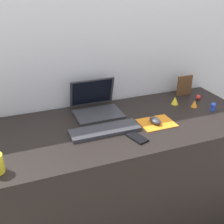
% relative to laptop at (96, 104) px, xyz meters
% --- Properties ---
extents(ground_plane, '(6.00, 6.00, 0.00)m').
position_rel_laptop_xyz_m(ground_plane, '(0.05, -0.22, -0.79)').
color(ground_plane, gray).
extents(back_wall, '(2.97, 0.05, 1.60)m').
position_rel_laptop_xyz_m(back_wall, '(0.05, 0.17, 0.01)').
color(back_wall, silver).
rests_on(back_wall, ground_plane).
extents(desk, '(1.77, 0.70, 0.74)m').
position_rel_laptop_xyz_m(desk, '(0.05, -0.22, -0.42)').
color(desk, black).
rests_on(desk, ground_plane).
extents(laptop, '(0.30, 0.27, 0.21)m').
position_rel_laptop_xyz_m(laptop, '(0.00, 0.00, 0.00)').
color(laptop, '#333338').
rests_on(laptop, desk).
extents(keyboard, '(0.41, 0.13, 0.02)m').
position_rel_laptop_xyz_m(keyboard, '(-0.03, -0.28, -0.04)').
color(keyboard, '#333338').
rests_on(keyboard, desk).
extents(mousepad, '(0.21, 0.17, 0.00)m').
position_rel_laptop_xyz_m(mousepad, '(0.30, -0.29, -0.05)').
color(mousepad, orange).
rests_on(mousepad, desk).
extents(mouse, '(0.06, 0.10, 0.03)m').
position_rel_laptop_xyz_m(mouse, '(0.29, -0.29, -0.03)').
color(mouse, '#333338').
rests_on(mouse, mousepad).
extents(cell_phone, '(0.10, 0.14, 0.01)m').
position_rel_laptop_xyz_m(cell_phone, '(0.11, -0.41, -0.05)').
color(cell_phone, black).
rests_on(cell_phone, desk).
extents(picture_frame, '(0.12, 0.02, 0.15)m').
position_rel_laptop_xyz_m(picture_frame, '(0.71, 0.04, 0.02)').
color(picture_frame, brown).
rests_on(picture_frame, desk).
extents(toy_figurine_orange, '(0.04, 0.04, 0.05)m').
position_rel_laptop_xyz_m(toy_figurine_orange, '(0.66, -0.17, -0.03)').
color(toy_figurine_orange, orange).
rests_on(toy_figurine_orange, desk).
extents(toy_figurine_blue, '(0.03, 0.03, 0.06)m').
position_rel_laptop_xyz_m(toy_figurine_blue, '(0.74, -0.27, -0.02)').
color(toy_figurine_blue, blue).
rests_on(toy_figurine_blue, desk).
extents(toy_figurine_yellow, '(0.05, 0.05, 0.05)m').
position_rel_laptop_xyz_m(toy_figurine_yellow, '(0.56, -0.08, -0.03)').
color(toy_figurine_yellow, yellow).
rests_on(toy_figurine_yellow, desk).
extents(toy_figurine_red, '(0.03, 0.03, 0.04)m').
position_rel_laptop_xyz_m(toy_figurine_red, '(0.76, -0.08, -0.03)').
color(toy_figurine_red, red).
rests_on(toy_figurine_red, desk).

